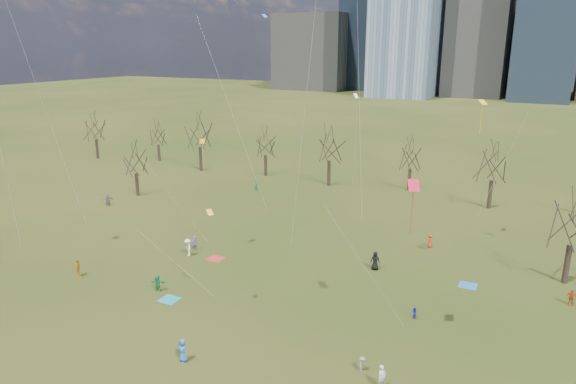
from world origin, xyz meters
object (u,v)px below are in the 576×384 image
at_px(blanket_crimson, 216,259).
at_px(person_1, 382,377).
at_px(blanket_teal, 169,299).
at_px(person_0, 183,350).
at_px(person_4, 78,268).
at_px(blanket_navy, 468,285).

xyz_separation_m(blanket_crimson, person_1, (21.63, -12.55, 0.84)).
xyz_separation_m(blanket_teal, blanket_crimson, (-1.51, 9.23, 0.00)).
bearing_deg(person_0, blanket_teal, 156.06).
bearing_deg(person_4, person_0, -150.00).
bearing_deg(person_0, person_4, -179.56).
distance_m(blanket_navy, blanket_crimson, 25.00).
bearing_deg(person_1, blanket_navy, 20.54).
height_order(blanket_navy, person_0, person_0).
bearing_deg(person_1, blanket_teal, 109.91).
relative_size(blanket_teal, person_0, 0.92).
bearing_deg(person_1, person_4, 113.51).
height_order(person_0, person_4, person_0).
relative_size(blanket_navy, blanket_crimson, 1.00).
bearing_deg(blanket_crimson, blanket_teal, -80.70).
relative_size(blanket_teal, person_4, 0.93).
bearing_deg(blanket_teal, blanket_crimson, 99.30).
distance_m(blanket_teal, person_4, 10.91).
bearing_deg(blanket_teal, person_1, -9.36).
height_order(blanket_crimson, person_0, person_0).
height_order(blanket_navy, blanket_crimson, same).
height_order(blanket_teal, person_0, person_0).
relative_size(blanket_crimson, person_4, 0.93).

